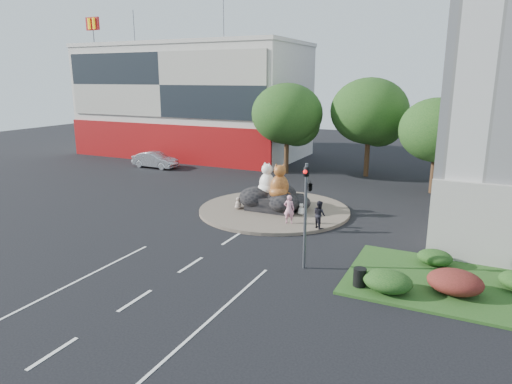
% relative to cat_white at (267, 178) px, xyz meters
% --- Properties ---
extents(ground, '(120.00, 120.00, 0.00)m').
position_rel_cat_white_xyz_m(ground, '(0.61, -10.14, -2.19)').
color(ground, black).
rests_on(ground, ground).
extents(roundabout_island, '(10.00, 10.00, 0.20)m').
position_rel_cat_white_xyz_m(roundabout_island, '(0.61, -0.14, -2.09)').
color(roundabout_island, brown).
rests_on(roundabout_island, ground).
extents(rock_plinth, '(3.20, 2.60, 0.90)m').
position_rel_cat_white_xyz_m(rock_plinth, '(0.61, -0.14, -1.54)').
color(rock_plinth, black).
rests_on(rock_plinth, roundabout_island).
extents(shophouse_block, '(25.20, 12.30, 17.40)m').
position_rel_cat_white_xyz_m(shophouse_block, '(-17.40, 17.77, 4.00)').
color(shophouse_block, beige).
rests_on(shophouse_block, ground).
extents(grass_verge, '(10.00, 6.00, 0.12)m').
position_rel_cat_white_xyz_m(grass_verge, '(12.61, -7.14, -2.13)').
color(grass_verge, '#1C4918').
rests_on(grass_verge, ground).
extents(tree_left, '(6.46, 6.46, 8.27)m').
position_rel_cat_white_xyz_m(tree_left, '(-3.33, 11.92, 3.06)').
color(tree_left, '#382314').
rests_on(tree_left, ground).
extents(tree_mid, '(6.84, 6.84, 8.76)m').
position_rel_cat_white_xyz_m(tree_mid, '(3.67, 13.92, 3.37)').
color(tree_mid, '#382314').
rests_on(tree_mid, ground).
extents(tree_right, '(5.70, 5.70, 7.30)m').
position_rel_cat_white_xyz_m(tree_right, '(9.67, 9.92, 2.44)').
color(tree_right, '#382314').
rests_on(tree_right, ground).
extents(hedge_near_green, '(2.00, 1.60, 0.90)m').
position_rel_cat_white_xyz_m(hedge_near_green, '(9.61, -9.14, -1.62)').
color(hedge_near_green, '#113612').
rests_on(hedge_near_green, grass_verge).
extents(hedge_red, '(2.20, 1.76, 0.99)m').
position_rel_cat_white_xyz_m(hedge_red, '(12.11, -8.14, -1.57)').
color(hedge_red, '#441A12').
rests_on(hedge_red, grass_verge).
extents(hedge_back_green, '(1.60, 1.28, 0.72)m').
position_rel_cat_white_xyz_m(hedge_back_green, '(11.11, -5.34, -1.71)').
color(hedge_back_green, '#113612').
rests_on(hedge_back_green, grass_verge).
extents(traffic_light, '(0.44, 1.24, 5.00)m').
position_rel_cat_white_xyz_m(traffic_light, '(5.70, -8.14, 1.43)').
color(traffic_light, '#595B60').
rests_on(traffic_light, ground).
extents(street_lamp, '(2.34, 0.22, 8.06)m').
position_rel_cat_white_xyz_m(street_lamp, '(13.42, -2.14, 2.37)').
color(street_lamp, '#595B60').
rests_on(street_lamp, ground).
extents(cat_white, '(1.65, 1.56, 2.17)m').
position_rel_cat_white_xyz_m(cat_white, '(0.00, 0.00, 0.00)').
color(cat_white, white).
rests_on(cat_white, rock_plinth).
extents(cat_tabby, '(1.77, 1.69, 2.29)m').
position_rel_cat_white_xyz_m(cat_tabby, '(1.14, -0.54, 0.06)').
color(cat_tabby, '#B06C24').
rests_on(cat_tabby, rock_plinth).
extents(kitten_calico, '(0.64, 0.60, 0.83)m').
position_rel_cat_white_xyz_m(kitten_calico, '(-1.55, -1.21, -1.57)').
color(kitten_calico, silver).
rests_on(kitten_calico, roundabout_island).
extents(kitten_white, '(0.58, 0.54, 0.77)m').
position_rel_cat_white_xyz_m(kitten_white, '(2.71, -0.66, -1.60)').
color(kitten_white, beige).
rests_on(kitten_white, roundabout_island).
extents(pedestrian_pink, '(0.72, 0.55, 1.74)m').
position_rel_cat_white_xyz_m(pedestrian_pink, '(2.65, -2.63, -1.12)').
color(pedestrian_pink, pink).
rests_on(pedestrian_pink, roundabout_island).
extents(pedestrian_dark, '(1.00, 0.98, 1.63)m').
position_rel_cat_white_xyz_m(pedestrian_dark, '(4.56, -2.71, -1.17)').
color(pedestrian_dark, black).
rests_on(pedestrian_dark, roundabout_island).
extents(parked_car, '(4.77, 1.75, 1.56)m').
position_rel_cat_white_xyz_m(parked_car, '(-16.15, 8.80, -1.41)').
color(parked_car, '#B5B7BE').
rests_on(parked_car, ground).
extents(litter_bin, '(0.72, 0.72, 0.79)m').
position_rel_cat_white_xyz_m(litter_bin, '(8.45, -9.12, -1.67)').
color(litter_bin, black).
rests_on(litter_bin, grass_verge).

